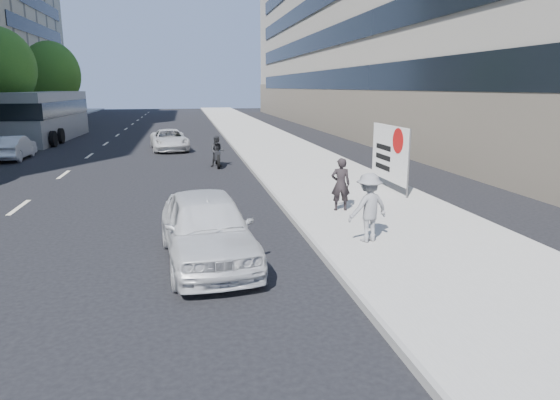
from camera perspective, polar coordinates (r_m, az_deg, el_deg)
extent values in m
plane|color=black|center=(9.06, -1.17, -10.82)|extent=(160.00, 160.00, 0.00)
cube|color=gray|center=(28.92, 0.04, 5.74)|extent=(5.00, 120.00, 0.15)
cube|color=#9C9487|center=(44.65, 14.63, 20.61)|extent=(14.00, 70.00, 20.00)
cylinder|color=#382616|center=(40.19, -28.92, 8.17)|extent=(0.30, 0.30, 2.97)
cylinder|color=#382616|center=(53.68, -24.35, 9.21)|extent=(0.30, 0.30, 2.62)
ellipsoid|color=#1B4B14|center=(53.64, -24.70, 12.90)|extent=(5.40, 5.40, 6.21)
imported|color=slate|center=(11.55, 10.09, -0.85)|extent=(1.15, 0.87, 1.59)
imported|color=black|center=(14.37, 6.94, 1.80)|extent=(0.60, 0.44, 1.52)
cylinder|color=#4C4C4C|center=(16.34, 14.48, 4.01)|extent=(0.06, 0.06, 2.20)
cylinder|color=#4C4C4C|center=(19.07, 10.67, 5.41)|extent=(0.06, 0.06, 2.20)
cube|color=silver|center=(17.66, 12.40, 5.25)|extent=(0.04, 3.00, 1.90)
cylinder|color=#A50C0C|center=(16.96, 13.32, 6.60)|extent=(0.01, 0.84, 0.84)
cube|color=black|center=(18.09, 11.73, 5.93)|extent=(0.01, 1.30, 0.18)
cube|color=black|center=(18.14, 11.68, 4.83)|extent=(0.01, 1.30, 0.18)
cube|color=black|center=(18.19, 11.63, 3.74)|extent=(0.01, 1.30, 0.18)
imported|color=silver|center=(10.60, -8.35, -3.12)|extent=(2.17, 4.54, 1.50)
imported|color=silver|center=(28.95, -28.18, 5.30)|extent=(1.31, 3.70, 1.21)
imported|color=silver|center=(30.06, -12.52, 6.72)|extent=(2.47, 4.55, 1.21)
cylinder|color=black|center=(22.82, -7.03, 4.36)|extent=(0.16, 0.65, 0.64)
cylinder|color=black|center=(24.20, -7.26, 4.83)|extent=(0.16, 0.65, 0.64)
cube|color=black|center=(23.48, -7.16, 5.16)|extent=(0.33, 1.21, 0.35)
imported|color=black|center=(23.36, -7.16, 5.52)|extent=(0.73, 0.59, 1.42)
cube|color=slate|center=(38.56, -24.92, 8.68)|extent=(2.98, 12.09, 3.30)
cube|color=black|center=(38.86, -26.83, 9.34)|extent=(0.53, 11.49, 1.00)
cube|color=black|center=(38.25, -23.13, 9.65)|extent=(0.53, 11.49, 1.00)
cube|color=black|center=(32.72, -27.51, 8.87)|extent=(2.40, 0.16, 1.00)
cylinder|color=black|center=(34.66, -28.51, 6.08)|extent=(0.29, 1.01, 1.00)
cylinder|color=black|center=(33.98, -24.47, 6.37)|extent=(0.29, 1.01, 1.00)
cylinder|color=black|center=(36.56, -27.58, 6.45)|extent=(0.29, 1.01, 1.00)
cylinder|color=black|center=(35.92, -23.74, 6.73)|extent=(0.29, 1.01, 1.00)
cylinder|color=black|center=(42.32, -25.30, 7.34)|extent=(0.29, 1.01, 1.00)
cylinder|color=black|center=(41.77, -21.96, 7.58)|extent=(0.29, 1.01, 1.00)
cylinder|color=black|center=(43.77, -24.82, 7.53)|extent=(0.29, 1.01, 1.00)
cylinder|color=black|center=(43.24, -21.59, 7.76)|extent=(0.29, 1.01, 1.00)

